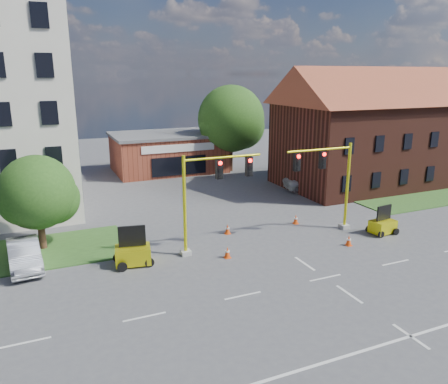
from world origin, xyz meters
The scene contains 17 objects.
ground centered at (0.00, 0.00, 0.00)m, with size 120.00×120.00×0.00m, color #49494C.
grass_verge_ne centered at (18.00, 9.00, 0.04)m, with size 14.00×4.00×0.08m, color #2C4F1D.
lane_markings centered at (0.00, -3.00, 0.01)m, with size 60.00×36.00×0.01m, color silver, non-canonical shape.
brick_shop centered at (0.00, 29.98, 2.16)m, with size 12.40×8.40×4.30m.
townhouse_row centered at (18.00, 16.00, 5.93)m, with size 21.00×11.00×11.50m.
tree_large centered at (6.88, 27.08, 5.68)m, with size 7.80×7.43×9.64m.
tree_nw_front centered at (-13.77, 10.58, 3.57)m, with size 4.83×4.60×6.04m.
signal_mast_west centered at (-4.36, 6.00, 3.92)m, with size 5.30×0.60×6.20m.
signal_mast_east centered at (4.36, 6.00, 3.92)m, with size 5.30×0.60×6.20m.
trailer_west centered at (-9.25, 5.88, 0.71)m, with size 2.20×1.67×2.27m.
trailer_east centered at (7.77, 4.12, 0.61)m, with size 1.85×1.36×1.94m.
cone_a centered at (-3.82, 4.59, 0.34)m, with size 0.40×0.40×0.70m.
cone_b centered at (-2.16, 8.33, 0.34)m, with size 0.40×0.40×0.70m.
cone_c centered at (4.18, 3.26, 0.34)m, with size 0.40×0.40×0.70m.
cone_d centered at (3.35, 8.27, 0.34)m, with size 0.40×0.40×0.70m.
pickup_white centered at (10.13, 16.00, 0.76)m, with size 2.53×5.49×1.52m, color silver.
sedan_silver_front centered at (-15.03, 8.00, 0.79)m, with size 1.66×4.77×1.57m, color #AFB3B8.
Camera 1 is at (-13.72, -17.76, 10.74)m, focal length 35.00 mm.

